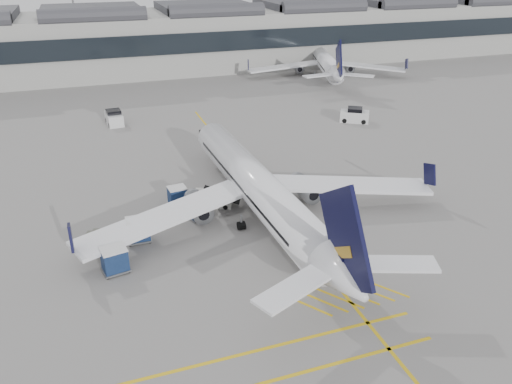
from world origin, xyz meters
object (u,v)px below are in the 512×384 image
object	(u,v)px
ramp_agent_a	(199,210)
pushback_tug	(99,239)
airliner_main	(259,188)
belt_loader	(210,200)
baggage_cart_a	(198,210)
ramp_agent_b	(200,208)

from	to	relation	value
ramp_agent_a	pushback_tug	distance (m)	8.89
airliner_main	pushback_tug	size ratio (longest dim) A/B	13.83
airliner_main	belt_loader	bearing A→B (deg)	133.63
baggage_cart_a	ramp_agent_a	xyz separation A→B (m)	(0.07, -0.09, 0.01)
airliner_main	pushback_tug	distance (m)	14.16
ramp_agent_a	pushback_tug	size ratio (longest dim) A/B	0.68
ramp_agent_a	ramp_agent_b	world-z (taller)	ramp_agent_a
airliner_main	ramp_agent_a	distance (m)	5.70
belt_loader	ramp_agent_b	bearing A→B (deg)	-106.66
belt_loader	ramp_agent_a	distance (m)	2.85
belt_loader	pushback_tug	xyz separation A→B (m)	(-10.37, -3.91, 0.01)
baggage_cart_a	ramp_agent_b	bearing A→B (deg)	47.96
baggage_cart_a	ramp_agent_a	world-z (taller)	ramp_agent_a
airliner_main	belt_loader	xyz separation A→B (m)	(-3.61, 3.53, -2.25)
pushback_tug	airliner_main	bearing A→B (deg)	23.47
ramp_agent_a	ramp_agent_b	bearing A→B (deg)	45.13
airliner_main	ramp_agent_b	distance (m)	5.73
pushback_tug	belt_loader	bearing A→B (deg)	42.58
belt_loader	baggage_cart_a	world-z (taller)	belt_loader
baggage_cart_a	pushback_tug	world-z (taller)	baggage_cart_a
airliner_main	belt_loader	world-z (taller)	airliner_main
airliner_main	ramp_agent_a	world-z (taller)	airliner_main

